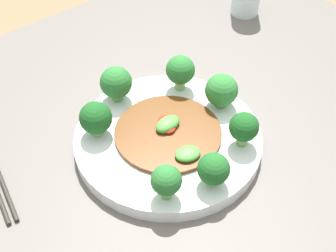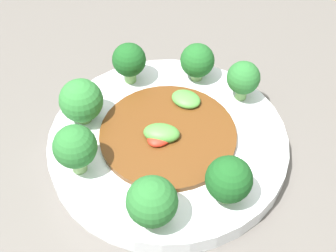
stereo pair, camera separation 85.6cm
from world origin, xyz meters
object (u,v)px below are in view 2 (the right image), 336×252
at_px(broccoli_northeast, 243,78).
at_px(broccoli_north, 197,61).
at_px(plate, 168,142).
at_px(broccoli_southeast, 229,180).
at_px(broccoli_south, 152,202).
at_px(broccoli_southwest, 75,147).
at_px(stirfry_center, 168,132).
at_px(broccoli_northwest, 129,61).
at_px(broccoli_west, 81,101).

bearing_deg(broccoli_northeast, broccoli_north, 159.38).
bearing_deg(plate, broccoli_northeast, 49.24).
bearing_deg(broccoli_southeast, broccoli_south, -146.57).
distance_m(plate, broccoli_southwest, 0.13).
bearing_deg(stirfry_center, broccoli_north, 83.35).
height_order(broccoli_northeast, broccoli_north, broccoli_northeast).
bearing_deg(broccoli_northeast, broccoli_southwest, -135.39).
xyz_separation_m(broccoli_southeast, broccoli_southwest, (-0.18, -0.00, 0.01)).
relative_size(broccoli_north, stirfry_center, 0.32).
distance_m(broccoli_southeast, broccoli_northeast, 0.17).
height_order(broccoli_northwest, broccoli_north, broccoli_northwest).
xyz_separation_m(broccoli_northwest, broccoli_southeast, (0.17, -0.17, -0.00)).
height_order(broccoli_northeast, broccoli_south, broccoli_south).
xyz_separation_m(broccoli_west, broccoli_south, (0.13, -0.13, 0.00)).
distance_m(broccoli_northwest, broccoli_west, 0.10).
distance_m(broccoli_west, broccoli_southeast, 0.22).
bearing_deg(broccoli_northeast, broccoli_south, -107.30).
relative_size(broccoli_northwest, broccoli_west, 0.98).
xyz_separation_m(plate, broccoli_west, (-0.12, 0.00, 0.05)).
height_order(broccoli_northwest, broccoli_west, broccoli_west).
height_order(plate, broccoli_northeast, broccoli_northeast).
relative_size(broccoli_northwest, stirfry_center, 0.35).
bearing_deg(broccoli_south, broccoli_northwest, 112.73).
relative_size(broccoli_northeast, broccoli_south, 0.90).
xyz_separation_m(broccoli_northeast, broccoli_south, (-0.07, -0.22, 0.00)).
height_order(broccoli_northwest, broccoli_south, broccoli_south).
bearing_deg(broccoli_southeast, plate, 139.06).
bearing_deg(broccoli_northeast, plate, -130.76).
bearing_deg(broccoli_southwest, broccoli_west, 106.65).
distance_m(broccoli_west, broccoli_southwest, 0.09).
bearing_deg(broccoli_south, stirfry_center, 95.88).
height_order(broccoli_northwest, stirfry_center, broccoli_northwest).
bearing_deg(stirfry_center, plate, -85.38).
height_order(broccoli_southwest, broccoli_south, broccoli_southwest).
distance_m(broccoli_southwest, broccoli_south, 0.12).
bearing_deg(broccoli_southwest, broccoli_northwest, 85.29).
xyz_separation_m(broccoli_north, broccoli_south, (-0.00, -0.25, 0.01)).
xyz_separation_m(broccoli_northwest, stirfry_center, (0.08, -0.09, -0.03)).
bearing_deg(stirfry_center, broccoli_southwest, -139.18).
bearing_deg(broccoli_south, broccoli_north, 89.88).
xyz_separation_m(broccoli_southwest, broccoli_north, (0.11, 0.20, -0.01)).
relative_size(broccoli_southwest, stirfry_center, 0.39).
bearing_deg(broccoli_north, stirfry_center, -96.65).
distance_m(broccoli_northwest, broccoli_southeast, 0.24).
relative_size(plate, stirfry_center, 1.76).
distance_m(broccoli_northwest, broccoli_northeast, 0.16).
height_order(plate, stirfry_center, stirfry_center).
xyz_separation_m(broccoli_west, broccoli_northeast, (0.20, 0.09, 0.00)).
relative_size(broccoli_northwest, broccoli_north, 1.09).
distance_m(broccoli_southeast, broccoli_southwest, 0.18).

